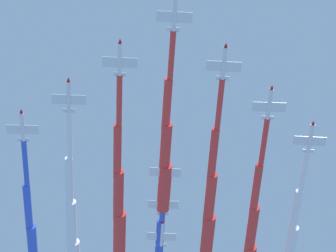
# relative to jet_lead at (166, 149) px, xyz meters

# --- Properties ---
(jet_lead) EXTENTS (63.82, 13.51, 3.66)m
(jet_lead) POSITION_rel_jet_lead_xyz_m (0.00, 0.00, 0.00)
(jet_lead) COLOR silver
(jet_port_inner) EXTENTS (69.39, 13.72, 3.69)m
(jet_port_inner) POSITION_rel_jet_lead_xyz_m (-16.27, 10.72, -2.30)
(jet_port_inner) COLOR silver
(jet_starboard_inner) EXTENTS (69.13, 13.53, 3.68)m
(jet_starboard_inner) POSITION_rel_jet_lead_xyz_m (-12.93, -13.70, -2.65)
(jet_starboard_inner) COLOR silver
(jet_port_mid) EXTENTS (69.23, 13.27, 3.67)m
(jet_port_mid) POSITION_rel_jet_lead_xyz_m (-28.80, 21.85, -1.68)
(jet_port_mid) COLOR silver
(jet_starboard_mid) EXTENTS (69.31, 14.29, 3.67)m
(jet_starboard_mid) POSITION_rel_jet_lead_xyz_m (-22.49, -27.89, -2.26)
(jet_starboard_mid) COLOR silver
(jet_port_outer) EXTENTS (63.95, 12.60, 3.70)m
(jet_port_outer) POSITION_rel_jet_lead_xyz_m (-37.99, 33.13, 0.53)
(jet_port_outer) COLOR silver
(jet_starboard_outer) EXTENTS (70.19, 13.38, 3.68)m
(jet_starboard_outer) POSITION_rel_jet_lead_xyz_m (-32.55, -40.99, 0.24)
(jet_starboard_outer) COLOR silver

